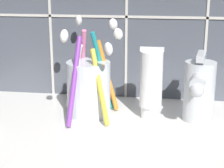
% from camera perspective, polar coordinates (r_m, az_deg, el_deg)
% --- Properties ---
extents(sink_counter, '(0.65, 0.35, 0.02)m').
position_cam_1_polar(sink_counter, '(0.66, -0.89, -7.26)').
color(sink_counter, silver).
rests_on(sink_counter, ground).
extents(toothbrush_cup, '(0.13, 0.18, 0.18)m').
position_cam_1_polar(toothbrush_cup, '(0.70, -3.54, -0.23)').
color(toothbrush_cup, silver).
rests_on(toothbrush_cup, sink_counter).
extents(toothpaste_tube, '(0.04, 0.04, 0.13)m').
position_cam_1_polar(toothpaste_tube, '(0.68, 5.97, 0.06)').
color(toothpaste_tube, white).
rests_on(toothpaste_tube, sink_counter).
extents(sink_faucet, '(0.06, 0.11, 0.12)m').
position_cam_1_polar(sink_faucet, '(0.68, 13.12, -0.78)').
color(sink_faucet, silver).
rests_on(sink_faucet, sink_counter).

